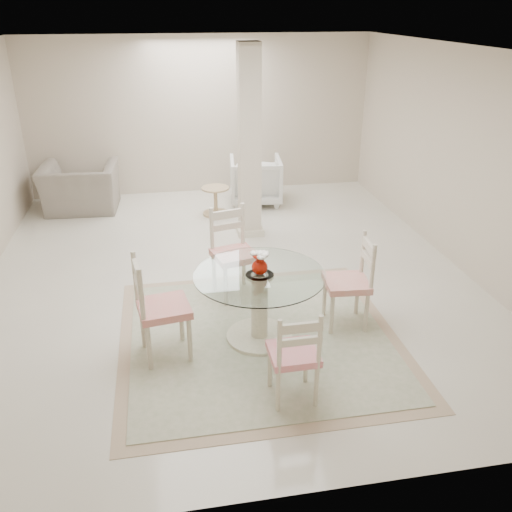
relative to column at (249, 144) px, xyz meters
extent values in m
plane|color=white|center=(-0.50, -1.30, -1.35)|extent=(7.00, 7.00, 0.00)
cube|color=beige|center=(-0.50, 2.20, 0.00)|extent=(6.00, 0.02, 2.70)
cube|color=beige|center=(-0.50, -4.80, 0.00)|extent=(6.00, 0.02, 2.70)
cube|color=beige|center=(2.50, -1.30, 0.00)|extent=(0.02, 7.00, 2.70)
cube|color=white|center=(-0.50, -1.30, 1.35)|extent=(6.00, 7.00, 0.02)
cube|color=beige|center=(0.00, 0.00, 0.00)|extent=(0.30, 0.30, 2.70)
cube|color=tan|center=(-0.37, -2.82, -1.35)|extent=(2.84, 2.84, 0.01)
cube|color=beige|center=(-0.37, -2.82, -1.34)|extent=(2.60, 2.60, 0.01)
cylinder|color=#ECE3C2|center=(-0.37, -2.82, -1.33)|extent=(0.68, 0.68, 0.05)
cylinder|color=#ECE3C2|center=(-0.37, -2.82, -0.96)|extent=(0.17, 0.17, 0.70)
cylinder|color=#ECE3C2|center=(-0.37, -2.82, -0.63)|extent=(0.28, 0.28, 0.03)
cylinder|color=white|center=(-0.37, -2.82, -0.61)|extent=(1.29, 1.29, 0.01)
ellipsoid|color=#AC1405|center=(-0.37, -2.82, -0.53)|extent=(0.16, 0.16, 0.15)
cylinder|color=#AC1405|center=(-0.37, -2.82, -0.43)|extent=(0.09, 0.09, 0.04)
cylinder|color=#AC1405|center=(-0.37, -2.82, -0.40)|extent=(0.14, 0.14, 0.02)
ellipsoid|color=white|center=(-0.37, -2.82, -0.38)|extent=(0.09, 0.09, 0.04)
ellipsoid|color=white|center=(-0.33, -2.81, -0.39)|extent=(0.09, 0.09, 0.04)
ellipsoid|color=white|center=(-0.42, -2.80, -0.39)|extent=(0.09, 0.09, 0.04)
ellipsoid|color=white|center=(-0.37, -2.87, -0.40)|extent=(0.09, 0.09, 0.04)
ellipsoid|color=white|center=(-0.33, -2.85, -0.39)|extent=(0.09, 0.09, 0.04)
cylinder|color=beige|center=(0.40, -2.51, -1.12)|extent=(0.04, 0.04, 0.46)
cylinder|color=beige|center=(0.37, -2.87, -1.12)|extent=(0.04, 0.04, 0.46)
cylinder|color=beige|center=(0.77, -2.54, -1.12)|extent=(0.04, 0.04, 0.46)
cylinder|color=beige|center=(0.74, -2.90, -1.12)|extent=(0.04, 0.04, 0.46)
cube|color=red|center=(0.57, -2.71, -0.85)|extent=(0.48, 0.48, 0.07)
cube|color=beige|center=(0.77, -2.73, -0.51)|extent=(0.08, 0.41, 0.55)
cylinder|color=beige|center=(-0.63, -2.11, -1.11)|extent=(0.05, 0.05, 0.49)
cylinder|color=beige|center=(-0.26, -2.02, -1.11)|extent=(0.05, 0.05, 0.49)
cylinder|color=beige|center=(-0.72, -1.74, -1.11)|extent=(0.05, 0.05, 0.49)
cylinder|color=beige|center=(-0.35, -1.65, -1.11)|extent=(0.05, 0.05, 0.49)
cube|color=red|center=(-0.49, -1.88, -0.82)|extent=(0.57, 0.57, 0.07)
cube|color=beige|center=(-0.54, -1.67, -0.47)|extent=(0.42, 0.15, 0.57)
cylinder|color=beige|center=(-1.10, -3.10, -1.10)|extent=(0.05, 0.05, 0.49)
cylinder|color=beige|center=(-1.16, -2.72, -1.10)|extent=(0.05, 0.05, 0.49)
cylinder|color=beige|center=(-1.48, -3.16, -1.10)|extent=(0.05, 0.05, 0.49)
cylinder|color=beige|center=(-1.54, -2.78, -1.10)|extent=(0.05, 0.05, 0.49)
cube|color=red|center=(-1.32, -2.94, -0.82)|extent=(0.54, 0.54, 0.07)
cube|color=beige|center=(-1.53, -2.97, -0.46)|extent=(0.11, 0.43, 0.58)
cylinder|color=beige|center=(-0.09, -3.60, -1.14)|extent=(0.04, 0.04, 0.42)
cylinder|color=beige|center=(-0.43, -3.60, -1.14)|extent=(0.04, 0.04, 0.42)
cylinder|color=beige|center=(-0.09, -3.93, -1.14)|extent=(0.04, 0.04, 0.42)
cylinder|color=beige|center=(-0.42, -3.93, -1.14)|extent=(0.04, 0.04, 0.42)
cube|color=red|center=(-0.26, -3.77, -0.90)|extent=(0.41, 0.41, 0.06)
cube|color=beige|center=(-0.26, -3.95, -0.59)|extent=(0.37, 0.04, 0.50)
imported|color=gray|center=(-2.58, 1.48, -0.96)|extent=(1.25, 1.11, 0.77)
imported|color=white|center=(0.33, 1.35, -0.95)|extent=(0.94, 0.96, 0.80)
cylinder|color=#CBB57D|center=(-0.41, 0.88, -1.33)|extent=(0.43, 0.43, 0.04)
cylinder|color=#CBB57D|center=(-0.41, 0.88, -1.12)|extent=(0.06, 0.06, 0.41)
cylinder|color=#CBB57D|center=(-0.41, 0.88, -0.90)|extent=(0.44, 0.44, 0.03)
camera|label=1|loc=(-1.24, -7.45, 1.79)|focal=38.00mm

